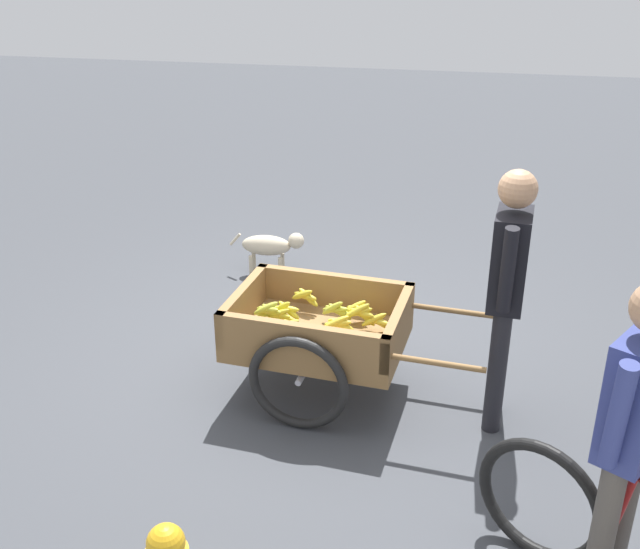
# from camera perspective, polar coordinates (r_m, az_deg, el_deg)

# --- Properties ---
(ground_plane) EXTENTS (24.00, 24.00, 0.00)m
(ground_plane) POSITION_cam_1_polar(r_m,az_deg,el_deg) (5.52, 0.06, -6.42)
(ground_plane) COLOR #3D3F44
(fruit_cart) EXTENTS (1.71, 1.00, 0.69)m
(fruit_cart) POSITION_cam_1_polar(r_m,az_deg,el_deg) (4.98, -0.09, -4.36)
(fruit_cart) COLOR olive
(fruit_cart) RESTS_ON ground
(vendor_person) EXTENTS (0.23, 0.57, 1.64)m
(vendor_person) POSITION_cam_1_polar(r_m,az_deg,el_deg) (4.57, 13.85, -0.28)
(vendor_person) COLOR black
(vendor_person) RESTS_ON ground
(cyclist_person) EXTENTS (0.35, 0.50, 1.61)m
(cyclist_person) POSITION_cam_1_polar(r_m,az_deg,el_deg) (3.51, 22.40, -10.14)
(cyclist_person) COLOR #4C4742
(cyclist_person) RESTS_ON ground
(dog) EXTENTS (0.67, 0.20, 0.40)m
(dog) POSITION_cam_1_polar(r_m,az_deg,el_deg) (6.75, -3.71, 2.17)
(dog) COLOR beige
(dog) RESTS_ON ground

